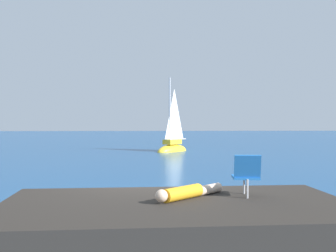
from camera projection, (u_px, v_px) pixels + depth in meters
name	position (u px, v px, depth m)	size (l,w,h in m)	color
ground_plane	(151.00, 210.00, 9.82)	(160.00, 160.00, 0.00)	navy
shore_ledge	(176.00, 223.00, 7.06)	(6.09, 3.34, 0.73)	#2D2823
boulder_seaward	(95.00, 218.00, 8.99)	(1.38, 1.10, 0.76)	#2A2C24
boulder_inland	(72.00, 217.00, 9.08)	(1.39, 1.11, 0.76)	#282423
sailboat_near	(172.00, 147.00, 28.70)	(2.77, 2.92, 5.71)	yellow
person_sunbather	(187.00, 192.00, 7.39)	(1.35, 1.33, 0.25)	gold
beach_chair	(246.00, 173.00, 7.54)	(0.54, 0.64, 0.80)	blue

